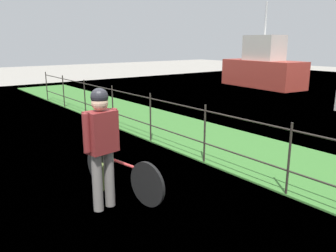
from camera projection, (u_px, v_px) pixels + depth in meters
The scene contains 10 objects.
ground_plane at pixel (90, 195), 5.15m from camera, with size 60.00×60.00×0.00m, color gray.
grass_strip at pixel (244, 151), 7.22m from camera, with size 27.00×2.40×0.03m, color #38702D.
iron_fence at pixel (205, 130), 6.37m from camera, with size 18.04×0.04×1.13m.
bicycle_main at pixel (121, 173), 5.11m from camera, with size 1.73×0.35×0.65m.
wooden_crate at pixel (104, 140), 5.28m from camera, with size 0.37×0.26×0.25m, color #A87F51.
terrier_dog at pixel (104, 128), 5.21m from camera, with size 0.32×0.18×0.18m.
cyclist_person at pixel (101, 139), 4.52m from camera, with size 0.32×0.53×1.68m.
backpack_on_paving at pixel (101, 175), 5.38m from camera, with size 0.28×0.18×0.40m, color olive.
mooring_bollard at pixel (104, 126), 8.63m from camera, with size 0.20×0.20×0.37m, color #38383D.
moored_boat_mid at pixel (263, 68), 17.47m from camera, with size 4.60×2.13×4.20m.
Camera 1 is at (4.49, -1.94, 2.25)m, focal length 36.37 mm.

